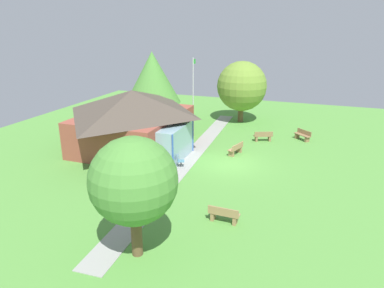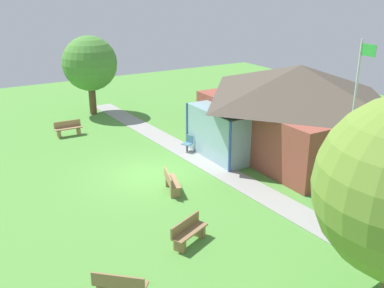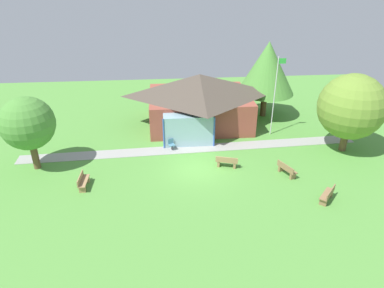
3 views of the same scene
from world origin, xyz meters
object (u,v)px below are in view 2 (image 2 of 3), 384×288
object	(u,v)px
flagpole	(353,121)
patio_chair_porch_left	(188,144)
bench_mid_right	(189,233)
pavilion	(295,107)
bench_lawn_far_right	(120,286)
bench_rear_near_path	(171,183)
bench_mid_left	(68,129)
tree_west_hedge	(90,64)

from	to	relation	value
flagpole	patio_chair_porch_left	xyz separation A→B (m)	(-8.27, -2.05, -3.08)
flagpole	bench_mid_right	bearing A→B (deg)	-97.80
bench_mid_right	pavilion	bearing A→B (deg)	-175.30
flagpole	bench_lawn_far_right	xyz separation A→B (m)	(0.55, -9.34, -3.09)
bench_lawn_far_right	bench_mid_right	distance (m)	3.32
bench_rear_near_path	bench_mid_left	distance (m)	9.46
bench_mid_right	bench_mid_left	bearing A→B (deg)	-112.55
bench_rear_near_path	bench_mid_left	xyz separation A→B (m)	(-9.32, -1.60, 0.00)
pavilion	flagpole	xyz separation A→B (m)	(5.69, -2.65, 1.20)
bench_lawn_far_right	bench_mid_left	bearing A→B (deg)	121.15
flagpole	bench_mid_left	bearing A→B (deg)	-154.76
bench_mid_right	bench_mid_left	xyz separation A→B (m)	(-13.06, -0.23, 0.00)
bench_lawn_far_right	patio_chair_porch_left	bearing A→B (deg)	92.43
bench_rear_near_path	patio_chair_porch_left	xyz separation A→B (m)	(-3.66, 2.92, 0.01)
bench_mid_right	tree_west_hedge	distance (m)	17.09
flagpole	bench_rear_near_path	distance (m)	7.45
bench_lawn_far_right	bench_mid_right	xyz separation A→B (m)	(-1.42, 3.00, 0.00)
pavilion	bench_mid_left	distance (m)	12.50
patio_chair_porch_left	bench_mid_left	bearing A→B (deg)	17.56
bench_lawn_far_right	bench_mid_right	size ratio (longest dim) A/B	0.91
patio_chair_porch_left	bench_mid_right	bearing A→B (deg)	128.92
bench_lawn_far_right	patio_chair_porch_left	distance (m)	11.44
bench_rear_near_path	patio_chair_porch_left	world-z (taller)	patio_chair_porch_left
bench_mid_right	bench_lawn_far_right	bearing A→B (deg)	1.80
bench_mid_right	patio_chair_porch_left	xyz separation A→B (m)	(-7.40, 4.29, 0.01)
bench_rear_near_path	bench_mid_right	world-z (taller)	same
flagpole	tree_west_hedge	size ratio (longest dim) A/B	1.26
pavilion	bench_lawn_far_right	world-z (taller)	pavilion
pavilion	flagpole	bearing A→B (deg)	-24.92
pavilion	bench_mid_left	world-z (taller)	pavilion
pavilion	flagpole	size ratio (longest dim) A/B	1.48
pavilion	bench_lawn_far_right	size ratio (longest dim) A/B	6.70
bench_rear_near_path	tree_west_hedge	world-z (taller)	tree_west_hedge
flagpole	bench_rear_near_path	bearing A→B (deg)	-132.83
bench_rear_near_path	patio_chair_porch_left	distance (m)	4.68
flagpole	patio_chair_porch_left	world-z (taller)	flagpole
bench_rear_near_path	bench_mid_right	size ratio (longest dim) A/B	1.01
bench_rear_near_path	tree_west_hedge	size ratio (longest dim) A/B	0.31
bench_mid_left	patio_chair_porch_left	xyz separation A→B (m)	(5.66, 4.51, 0.01)
patio_chair_porch_left	bench_lawn_far_right	bearing A→B (deg)	119.44
bench_mid_right	patio_chair_porch_left	bearing A→B (deg)	-143.63
bench_rear_near_path	patio_chair_porch_left	bearing A→B (deg)	158.66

